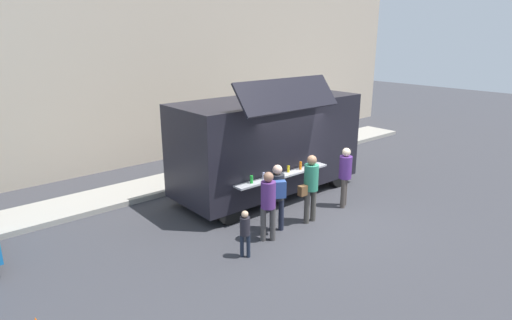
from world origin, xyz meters
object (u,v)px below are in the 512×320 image
object	(u,v)px
customer_rear_waiting	(268,200)
customer_front_ordering	(311,183)
child_near_queue	(245,230)
customer_extra_browsing	(345,172)
food_truck_main	(268,143)
trash_bin	(304,142)
customer_mid_with_backpack	(277,191)

from	to	relation	value
customer_rear_waiting	customer_front_ordering	bearing A→B (deg)	-51.73
customer_front_ordering	child_near_queue	bearing A→B (deg)	99.36
customer_extra_browsing	child_near_queue	distance (m)	3.94
food_truck_main	customer_extra_browsing	bearing A→B (deg)	-66.06
customer_front_ordering	customer_extra_browsing	bearing A→B (deg)	-85.07
food_truck_main	customer_rear_waiting	size ratio (longest dim) A/B	3.38
trash_bin	customer_front_ordering	distance (m)	6.53
customer_extra_browsing	customer_front_ordering	bearing A→B (deg)	66.58
food_truck_main	child_near_queue	bearing A→B (deg)	-138.94
customer_mid_with_backpack	food_truck_main	bearing A→B (deg)	-6.57
customer_mid_with_backpack	child_near_queue	size ratio (longest dim) A/B	1.56
food_truck_main	child_near_queue	xyz separation A→B (m)	(-2.97, -2.54, -0.93)
child_near_queue	customer_front_ordering	bearing A→B (deg)	-33.30
food_truck_main	customer_front_ordering	bearing A→B (deg)	-103.94
trash_bin	customer_rear_waiting	xyz separation A→B (m)	(-6.15, -4.61, 0.53)
customer_rear_waiting	child_near_queue	bearing A→B (deg)	141.82
trash_bin	child_near_queue	size ratio (longest dim) A/B	0.89
trash_bin	customer_extra_browsing	size ratio (longest dim) A/B	0.57
food_truck_main	customer_front_ordering	size ratio (longest dim) A/B	3.20
food_truck_main	customer_mid_with_backpack	world-z (taller)	food_truck_main
trash_bin	child_near_queue	distance (m)	8.56
customer_extra_browsing	customer_mid_with_backpack	bearing A→B (deg)	61.62
trash_bin	customer_rear_waiting	size ratio (longest dim) A/B	0.57
food_truck_main	customer_extra_browsing	distance (m)	2.40
food_truck_main	customer_front_ordering	xyz separation A→B (m)	(-0.57, -2.23, -0.52)
customer_mid_with_backpack	customer_rear_waiting	xyz separation A→B (m)	(-0.50, -0.22, -0.03)
trash_bin	customer_rear_waiting	bearing A→B (deg)	-143.18
trash_bin	customer_mid_with_backpack	distance (m)	7.17
customer_rear_waiting	customer_mid_with_backpack	bearing A→B (deg)	-30.14
customer_rear_waiting	trash_bin	bearing A→B (deg)	-17.19
trash_bin	child_near_queue	xyz separation A→B (m)	(-7.05, -4.86, 0.16)
customer_extra_browsing	customer_rear_waiting	bearing A→B (deg)	66.20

